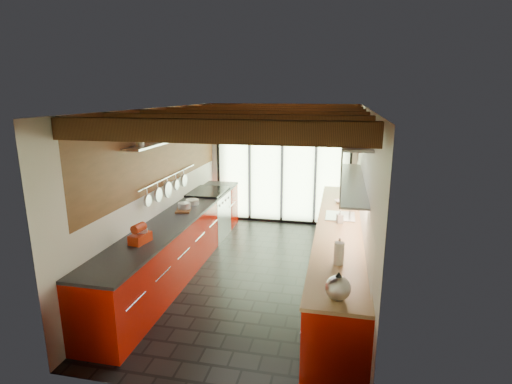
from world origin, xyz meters
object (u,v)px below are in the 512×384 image
paper_towel (339,254)px  soap_bottle (340,217)px  bowl (340,202)px  stand_mixer (140,235)px  kettle (338,286)px

paper_towel → soap_bottle: size_ratio=1.60×
bowl → stand_mixer: bearing=-135.2°
kettle → soap_bottle: (0.00, 2.33, -0.03)m
stand_mixer → paper_towel: (2.54, -0.16, 0.02)m
kettle → bowl: size_ratio=1.66×
soap_bottle → bowl: soap_bottle is taller
soap_bottle → bowl: size_ratio=0.98×
kettle → paper_towel: size_ratio=1.06×
paper_towel → soap_bottle: paper_towel is taller
kettle → soap_bottle: size_ratio=1.70×
paper_towel → bowl: size_ratio=1.56×
soap_bottle → bowl: bearing=90.0°
stand_mixer → paper_towel: bearing=-3.5°
paper_towel → stand_mixer: bearing=176.5°
bowl → kettle: bearing=-90.0°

